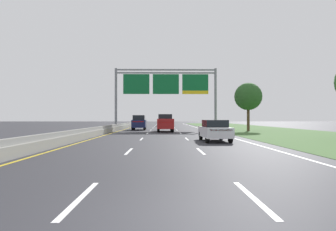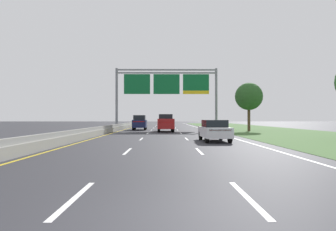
{
  "view_description": "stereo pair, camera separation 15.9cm",
  "coord_description": "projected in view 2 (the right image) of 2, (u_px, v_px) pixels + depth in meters",
  "views": [
    {
      "loc": [
        -0.08,
        -4.91,
        1.71
      ],
      "look_at": [
        0.35,
        22.2,
        1.94
      ],
      "focal_mm": 31.96,
      "sensor_mm": 36.0,
      "label": 1
    },
    {
      "loc": [
        0.08,
        -4.91,
        1.71
      ],
      "look_at": [
        0.35,
        22.2,
        1.94
      ],
      "focal_mm": 31.96,
      "sensor_mm": 36.0,
      "label": 2
    }
  ],
  "objects": [
    {
      "name": "pickup_truck_red",
      "position": [
        166.0,
        123.0,
        37.54
      ],
      "size": [
        2.06,
        5.42,
        2.2
      ],
      "rotation": [
        0.0,
        0.0,
        1.58
      ],
      "color": "maroon",
      "rests_on": "ground"
    },
    {
      "name": "car_white_right_lane_sedan",
      "position": [
        214.0,
        130.0,
        21.92
      ],
      "size": [
        1.92,
        4.44,
        1.57
      ],
      "rotation": [
        0.0,
        0.0,
        1.59
      ],
      "color": "silver",
      "rests_on": "ground"
    },
    {
      "name": "overhead_sign_gantry",
      "position": [
        167.0,
        86.0,
        43.95
      ],
      "size": [
        15.06,
        0.42,
        9.06
      ],
      "color": "gray",
      "rests_on": "ground"
    },
    {
      "name": "grass_verge_right",
      "position": [
        268.0,
        131.0,
        40.03
      ],
      "size": [
        14.0,
        110.0,
        0.02
      ],
      "primitive_type": "cube",
      "color": "#3D602D",
      "rests_on": "ground"
    },
    {
      "name": "lane_striping",
      "position": [
        164.0,
        131.0,
        39.44
      ],
      "size": [
        11.96,
        106.0,
        0.01
      ],
      "color": "white",
      "rests_on": "ground"
    },
    {
      "name": "roadside_tree_mid",
      "position": [
        249.0,
        97.0,
        38.6
      ],
      "size": [
        3.54,
        3.54,
        6.28
      ],
      "color": "#4C3823",
      "rests_on": "ground"
    },
    {
      "name": "car_silver_centre_lane_suv",
      "position": [
        165.0,
        121.0,
        64.66
      ],
      "size": [
        1.96,
        4.72,
        2.11
      ],
      "rotation": [
        0.0,
        0.0,
        1.58
      ],
      "color": "#B2B5BA",
      "rests_on": "ground"
    },
    {
      "name": "median_barrier_concrete",
      "position": [
        115.0,
        128.0,
        39.83
      ],
      "size": [
        0.6,
        110.0,
        0.85
      ],
      "color": "gray",
      "rests_on": "ground"
    },
    {
      "name": "car_navy_left_lane_suv",
      "position": [
        140.0,
        122.0,
        43.09
      ],
      "size": [
        2.0,
        4.74,
        2.11
      ],
      "rotation": [
        0.0,
        0.0,
        1.59
      ],
      "color": "#161E47",
      "rests_on": "ground"
    },
    {
      "name": "ground_plane",
      "position": [
        164.0,
        131.0,
        39.89
      ],
      "size": [
        220.0,
        220.0,
        0.0
      ],
      "primitive_type": "plane",
      "color": "#2B2B30"
    }
  ]
}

